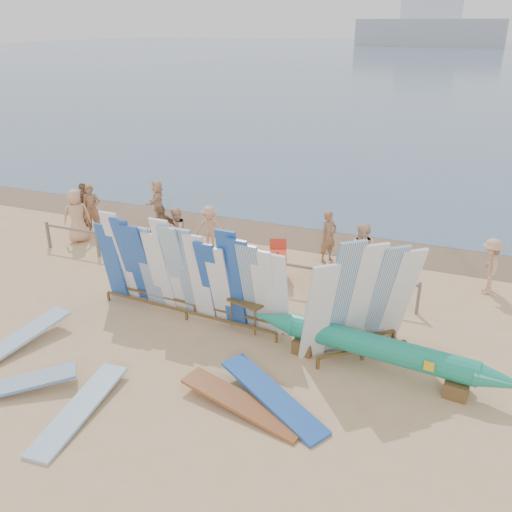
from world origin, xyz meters
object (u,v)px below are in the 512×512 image
at_px(beachgoer_7, 328,237).
at_px(beachgoer_extra_0, 490,266).
at_px(flat_board_a, 18,348).
at_px(main_surfboard_rack, 188,274).
at_px(beachgoer_3, 210,228).
at_px(stroller, 278,265).
at_px(beachgoer_11, 157,201).
at_px(flat_board_c, 242,409).
at_px(beachgoer_2, 176,232).
at_px(beachgoer_extra_1, 85,206).
at_px(beachgoer_8, 363,255).
at_px(flat_board_e, 10,393).
at_px(beach_chair_right, 233,260).
at_px(outrigger_canoe, 378,349).
at_px(beachgoer_0, 77,216).
at_px(beach_chair_left, 224,254).
at_px(vendor_table, 249,312).
at_px(flat_board_b, 80,413).
at_px(beachgoer_1, 92,209).
at_px(flat_board_d, 273,405).
at_px(side_surfboard_rack, 361,302).
at_px(beachgoer_4, 163,232).

bearing_deg(beachgoer_7, beachgoer_extra_0, -64.42).
bearing_deg(flat_board_a, beachgoer_extra_0, 47.55).
height_order(main_surfboard_rack, beachgoer_3, main_surfboard_rack).
distance_m(stroller, beachgoer_11, 6.80).
xyz_separation_m(flat_board_c, beachgoer_3, (-4.20, 7.02, 0.77)).
height_order(beachgoer_7, beachgoer_2, beachgoer_7).
bearing_deg(beachgoer_extra_1, flat_board_a, 36.98).
height_order(main_surfboard_rack, beachgoer_8, main_surfboard_rack).
bearing_deg(flat_board_e, beachgoer_7, 115.55).
height_order(flat_board_c, beachgoer_2, beachgoer_2).
xyz_separation_m(flat_board_e, beach_chair_right, (1.69, 7.41, 0.25)).
height_order(outrigger_canoe, beachgoer_0, beachgoer_0).
height_order(beach_chair_right, beachgoer_2, beachgoer_2).
relative_size(beach_chair_left, beachgoer_8, 0.43).
relative_size(flat_board_e, beachgoer_3, 1.75).
bearing_deg(beachgoer_0, vendor_table, 115.87).
relative_size(flat_board_b, beachgoer_extra_1, 1.59).
bearing_deg(beachgoer_extra_1, flat_board_e, 39.07).
bearing_deg(beachgoer_1, beachgoer_2, -38.31).
height_order(beachgoer_1, beachgoer_extra_1, beachgoer_1).
height_order(outrigger_canoe, beachgoer_7, beachgoer_7).
bearing_deg(flat_board_d, beach_chair_right, 59.50).
height_order(main_surfboard_rack, beachgoer_2, main_surfboard_rack).
xyz_separation_m(flat_board_a, beach_chair_left, (2.30, 6.36, 0.24)).
relative_size(beachgoer_8, beachgoer_extra_0, 1.17).
relative_size(beachgoer_2, beachgoer_0, 0.88).
distance_m(beachgoer_2, beachgoer_0, 3.79).
height_order(beachgoer_extra_1, beachgoer_extra_0, beachgoer_extra_1).
distance_m(beachgoer_7, beachgoer_extra_0, 4.71).
bearing_deg(outrigger_canoe, beach_chair_left, 150.00).
xyz_separation_m(vendor_table, stroller, (-0.25, 2.77, 0.07)).
relative_size(flat_board_d, beach_chair_left, 3.35).
height_order(side_surfboard_rack, flat_board_a, side_surfboard_rack).
bearing_deg(beachgoer_3, beach_chair_right, -57.67).
height_order(beachgoer_11, beachgoer_0, beachgoer_0).
xyz_separation_m(outrigger_canoe, beachgoer_extra_1, (-11.55, 4.98, 0.29)).
bearing_deg(side_surfboard_rack, beachgoer_extra_0, 18.57).
bearing_deg(beachgoer_8, flat_board_d, -90.01).
bearing_deg(flat_board_c, beachgoer_4, 54.87).
height_order(flat_board_c, beach_chair_right, beach_chair_right).
bearing_deg(beachgoer_extra_0, stroller, -82.28).
relative_size(vendor_table, beachgoer_extra_1, 0.71).
bearing_deg(beachgoer_1, outrigger_canoe, -50.14).
distance_m(flat_board_e, beachgoer_11, 10.63).
bearing_deg(beachgoer_11, side_surfboard_rack, 42.38).
bearing_deg(beachgoer_4, beachgoer_1, -81.43).
xyz_separation_m(outrigger_canoe, vendor_table, (-3.29, 0.70, -0.16)).
distance_m(vendor_table, stroller, 2.78).
bearing_deg(beachgoer_11, vendor_table, 33.16).
bearing_deg(beach_chair_left, beachgoer_extra_0, -0.64).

